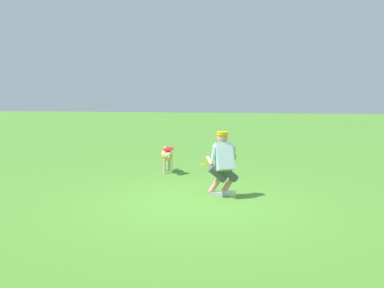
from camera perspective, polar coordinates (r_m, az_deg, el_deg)
ground_plane at (r=7.97m, az=0.60°, el=-7.99°), size 60.00×60.00×0.00m
person at (r=8.28m, az=4.28°, el=-2.47°), size 0.70×0.51×1.29m
dog at (r=10.73m, az=-3.43°, el=-1.65°), size 0.46×0.99×0.61m
frisbee_flying at (r=10.51m, az=-3.23°, el=-0.71°), size 0.34×0.34×0.09m
frisbee_held at (r=8.50m, az=2.05°, el=-2.79°), size 0.37×0.36×0.10m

